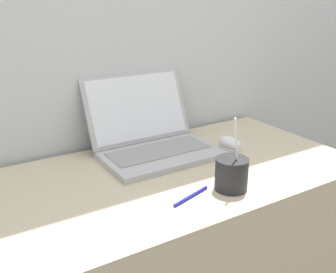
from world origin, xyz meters
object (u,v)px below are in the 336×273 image
Objects in this scene: computer_mouse at (230,143)px; pen at (191,196)px; drink_cup at (232,173)px; laptop at (152,136)px.

pen is at bearing -145.22° from computer_mouse.
drink_cup is 2.11× the size of computer_mouse.
drink_cup is 1.61× the size of pen.
laptop is 3.78× the size of computer_mouse.
laptop reaches higher than drink_cup.
drink_cup reaches higher than pen.
computer_mouse is at bearing 50.16° from drink_cup.
pen is (-0.07, -0.34, -0.05)m from laptop.
computer_mouse reaches higher than pen.
pen is at bearing 172.49° from drink_cup.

